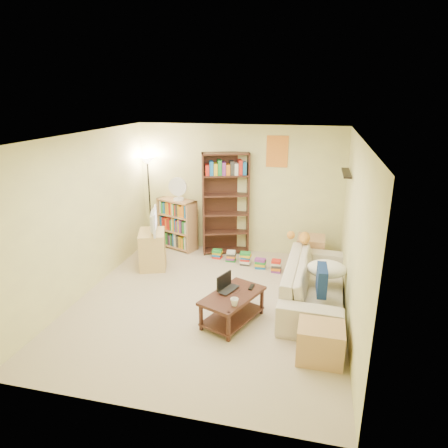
% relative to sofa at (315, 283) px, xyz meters
% --- Properties ---
extents(room, '(4.50, 4.54, 2.52)m').
position_rel_sofa_xyz_m(room, '(-1.55, -0.38, 1.30)').
color(room, '#C4B193').
rests_on(room, ground).
extents(sofa, '(2.29, 1.06, 0.65)m').
position_rel_sofa_xyz_m(sofa, '(0.00, 0.00, 0.00)').
color(sofa, beige).
rests_on(sofa, ground).
extents(navy_pillow, '(0.15, 0.43, 0.38)m').
position_rel_sofa_xyz_m(navy_pillow, '(0.09, -0.48, 0.29)').
color(navy_pillow, navy).
rests_on(navy_pillow, sofa).
extents(cream_blanket, '(0.59, 0.42, 0.25)m').
position_rel_sofa_xyz_m(cream_blanket, '(0.16, 0.05, 0.23)').
color(cream_blanket, white).
rests_on(cream_blanket, sofa).
extents(tabby_cat, '(0.51, 0.20, 0.18)m').
position_rel_sofa_xyz_m(tabby_cat, '(-0.25, 0.86, 0.41)').
color(tabby_cat, orange).
rests_on(tabby_cat, sofa).
extents(coffee_table, '(0.85, 1.08, 0.42)m').
position_rel_sofa_xyz_m(coffee_table, '(-1.09, -0.81, -0.05)').
color(coffee_table, '#412119').
rests_on(coffee_table, ground).
extents(laptop, '(0.50, 0.46, 0.03)m').
position_rel_sofa_xyz_m(laptop, '(-1.12, -0.74, 0.11)').
color(laptop, black).
rests_on(laptop, coffee_table).
extents(laptop_screen, '(0.13, 0.30, 0.21)m').
position_rel_sofa_xyz_m(laptop_screen, '(-1.24, -0.68, 0.23)').
color(laptop_screen, white).
rests_on(laptop_screen, laptop).
extents(mug, '(0.11, 0.11, 0.10)m').
position_rel_sofa_xyz_m(mug, '(-1.01, -1.10, 0.15)').
color(mug, white).
rests_on(mug, coffee_table).
extents(tv_remote, '(0.07, 0.17, 0.02)m').
position_rel_sofa_xyz_m(tv_remote, '(-0.87, -0.56, 0.11)').
color(tv_remote, black).
rests_on(tv_remote, coffee_table).
extents(tv_stand, '(0.64, 0.75, 0.68)m').
position_rel_sofa_xyz_m(tv_stand, '(-2.91, 0.68, 0.02)').
color(tv_stand, tan).
rests_on(tv_stand, ground).
extents(television, '(0.78, 0.56, 0.42)m').
position_rel_sofa_xyz_m(television, '(-2.91, 0.68, 0.56)').
color(television, black).
rests_on(television, tv_stand).
extents(tall_bookshelf, '(0.95, 0.57, 2.00)m').
position_rel_sofa_xyz_m(tall_bookshelf, '(-1.77, 1.67, 0.73)').
color(tall_bookshelf, '#422319').
rests_on(tall_bookshelf, ground).
extents(short_bookshelf, '(0.86, 0.59, 1.03)m').
position_rel_sofa_xyz_m(short_bookshelf, '(-2.78, 1.67, 0.19)').
color(short_bookshelf, tan).
rests_on(short_bookshelf, ground).
extents(desk_fan, '(0.37, 0.21, 0.46)m').
position_rel_sofa_xyz_m(desk_fan, '(-2.72, 1.62, 0.94)').
color(desk_fan, white).
rests_on(desk_fan, short_bookshelf).
extents(floor_lamp, '(0.32, 0.32, 1.86)m').
position_rel_sofa_xyz_m(floor_lamp, '(-3.35, 1.67, 1.16)').
color(floor_lamp, black).
rests_on(floor_lamp, ground).
extents(side_table, '(0.49, 0.49, 0.56)m').
position_rel_sofa_xyz_m(side_table, '(-0.10, 1.38, -0.04)').
color(side_table, tan).
rests_on(side_table, ground).
extents(end_cabinet, '(0.55, 0.46, 0.45)m').
position_rel_sofa_xyz_m(end_cabinet, '(0.10, -1.38, -0.10)').
color(end_cabinet, tan).
rests_on(end_cabinet, ground).
extents(book_stacks, '(1.38, 0.52, 0.24)m').
position_rel_sofa_xyz_m(book_stacks, '(-1.24, 1.14, -0.22)').
color(book_stacks, red).
rests_on(book_stacks, ground).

